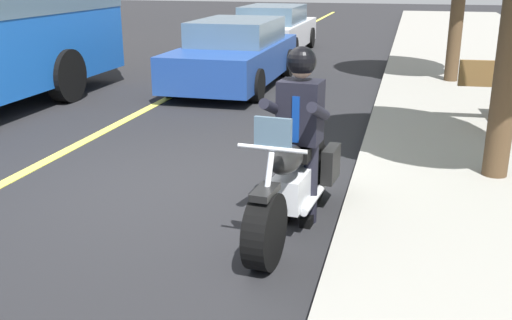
% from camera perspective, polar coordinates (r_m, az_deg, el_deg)
% --- Properties ---
extents(ground_plane, '(80.00, 80.00, 0.00)m').
position_cam_1_polar(ground_plane, '(6.91, -8.00, -2.72)').
color(ground_plane, black).
extents(lane_center_stripe, '(60.00, 0.16, 0.01)m').
position_cam_1_polar(lane_center_stripe, '(7.87, -21.62, -1.23)').
color(lane_center_stripe, '#E5DB4C').
rests_on(lane_center_stripe, ground_plane).
extents(motorcycle_main, '(2.22, 0.71, 1.26)m').
position_cam_1_polar(motorcycle_main, '(5.67, 3.62, -2.37)').
color(motorcycle_main, black).
rests_on(motorcycle_main, ground_plane).
extents(rider_main, '(0.65, 0.59, 1.74)m').
position_cam_1_polar(rider_main, '(5.68, 4.24, 3.81)').
color(rider_main, black).
rests_on(rider_main, ground_plane).
extents(car_silver, '(4.60, 1.92, 1.40)m').
position_cam_1_polar(car_silver, '(12.88, -2.02, 10.20)').
color(car_silver, navy).
rests_on(car_silver, ground_plane).
extents(car_dark, '(4.60, 1.92, 1.40)m').
position_cam_1_polar(car_dark, '(18.15, 1.75, 12.45)').
color(car_dark, silver).
rests_on(car_dark, ground_plane).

